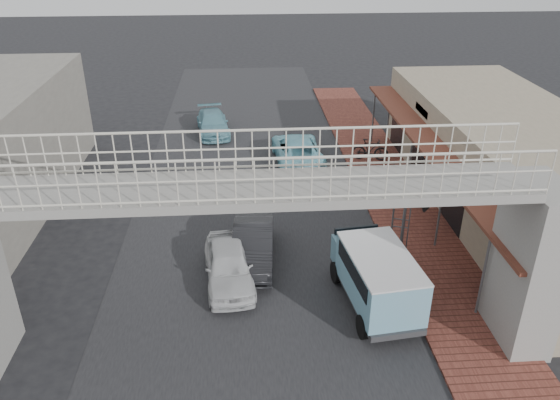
{
  "coord_description": "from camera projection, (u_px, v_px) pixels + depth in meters",
  "views": [
    {
      "loc": [
        -0.21,
        -16.19,
        11.06
      ],
      "look_at": [
        1.06,
        1.86,
        1.8
      ],
      "focal_mm": 35.0,
      "sensor_mm": 36.0,
      "label": 1
    }
  ],
  "objects": [
    {
      "name": "ground",
      "position": [
        254.0,
        269.0,
        19.43
      ],
      "size": [
        120.0,
        120.0,
        0.0
      ],
      "primitive_type": "plane",
      "color": "black",
      "rests_on": "ground"
    },
    {
      "name": "arrow_sign",
      "position": [
        431.0,
        196.0,
        18.52
      ],
      "size": [
        1.94,
        1.25,
        3.26
      ],
      "rotation": [
        0.0,
        0.0,
        -0.13
      ],
      "color": "#59595B",
      "rests_on": "sidewalk"
    },
    {
      "name": "angkot_van",
      "position": [
        377.0,
        272.0,
        17.02
      ],
      "size": [
        2.33,
        4.33,
        2.03
      ],
      "rotation": [
        0.0,
        0.0,
        0.12
      ],
      "color": "black",
      "rests_on": "ground"
    },
    {
      "name": "sidewalk",
      "position": [
        409.0,
        221.0,
        22.48
      ],
      "size": [
        3.0,
        40.0,
        0.1
      ],
      "primitive_type": "cube",
      "color": "brown",
      "rests_on": "ground"
    },
    {
      "name": "angkot_curb",
      "position": [
        298.0,
        150.0,
        27.75
      ],
      "size": [
        2.51,
        5.06,
        1.38
      ],
      "primitive_type": "imported",
      "rotation": [
        0.0,
        0.0,
        3.19
      ],
      "color": "#79C2D2",
      "rests_on": "ground"
    },
    {
      "name": "motorcycle_far",
      "position": [
        370.0,
        150.0,
        27.87
      ],
      "size": [
        1.93,
        0.95,
        1.12
      ],
      "primitive_type": "imported",
      "rotation": [
        0.0,
        0.0,
        1.33
      ],
      "color": "black",
      "rests_on": "sidewalk"
    },
    {
      "name": "white_hatchback",
      "position": [
        228.0,
        265.0,
        18.5
      ],
      "size": [
        1.93,
        4.03,
        1.33
      ],
      "primitive_type": "imported",
      "rotation": [
        0.0,
        0.0,
        0.09
      ],
      "color": "silver",
      "rests_on": "ground"
    },
    {
      "name": "street_clock",
      "position": [
        404.0,
        190.0,
        18.91
      ],
      "size": [
        0.83,
        0.78,
        3.21
      ],
      "rotation": [
        0.0,
        0.0,
        -0.33
      ],
      "color": "#59595B",
      "rests_on": "sidewalk"
    },
    {
      "name": "motorcycle_near",
      "position": [
        387.0,
        176.0,
        25.29
      ],
      "size": [
        1.76,
        0.99,
        0.88
      ],
      "primitive_type": "imported",
      "rotation": [
        0.0,
        0.0,
        1.83
      ],
      "color": "black",
      "rests_on": "sidewalk"
    },
    {
      "name": "footbridge",
      "position": [
        256.0,
        255.0,
        14.43
      ],
      "size": [
        16.4,
        2.4,
        6.34
      ],
      "color": "gray",
      "rests_on": "ground"
    },
    {
      "name": "angkot_far",
      "position": [
        213.0,
        123.0,
        31.67
      ],
      "size": [
        2.23,
        4.36,
        1.21
      ],
      "primitive_type": "imported",
      "rotation": [
        0.0,
        0.0,
        0.13
      ],
      "color": "#659FAF",
      "rests_on": "ground"
    },
    {
      "name": "dark_sedan",
      "position": [
        253.0,
        245.0,
        19.64
      ],
      "size": [
        1.71,
        4.21,
        1.36
      ],
      "primitive_type": "imported",
      "rotation": [
        0.0,
        0.0,
        -0.07
      ],
      "color": "black",
      "rests_on": "ground"
    },
    {
      "name": "road_strip",
      "position": [
        254.0,
        269.0,
        19.43
      ],
      "size": [
        10.0,
        60.0,
        0.01
      ],
      "primitive_type": "cube",
      "color": "black",
      "rests_on": "ground"
    },
    {
      "name": "shophouse_row",
      "position": [
        513.0,
        165.0,
        22.76
      ],
      "size": [
        7.2,
        18.0,
        4.0
      ],
      "color": "gray",
      "rests_on": "ground"
    }
  ]
}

